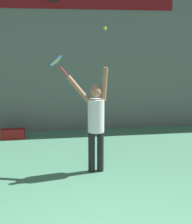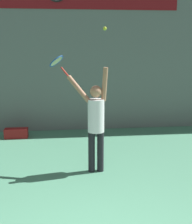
# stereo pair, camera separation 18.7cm
# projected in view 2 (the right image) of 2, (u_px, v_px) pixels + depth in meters

# --- Properties ---
(back_wall) EXTENTS (18.00, 0.10, 5.00)m
(back_wall) POSITION_uv_depth(u_px,v_px,m) (70.00, 43.00, 8.69)
(back_wall) COLOR slate
(back_wall) RESTS_ON ground_plane
(tennis_player) EXTENTS (0.79, 0.50, 2.04)m
(tennis_player) POSITION_uv_depth(u_px,v_px,m) (96.00, 120.00, 5.95)
(tennis_player) COLOR black
(tennis_player) RESTS_ON ground_plane
(tennis_racket) EXTENTS (0.44, 0.41, 0.42)m
(tennis_racket) POSITION_uv_depth(u_px,v_px,m) (57.00, 62.00, 6.03)
(tennis_racket) COLOR red
(tennis_ball) EXTENTS (0.07, 0.07, 0.07)m
(tennis_ball) POSITION_uv_depth(u_px,v_px,m) (105.00, 28.00, 5.50)
(tennis_ball) COLOR #CCDB2D
(equipment_bag) EXTENTS (0.61, 0.26, 0.26)m
(equipment_bag) POSITION_uv_depth(u_px,v_px,m) (16.00, 133.00, 8.34)
(equipment_bag) COLOR maroon
(equipment_bag) RESTS_ON ground_plane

